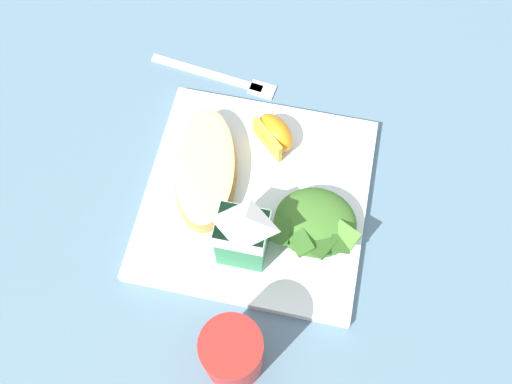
# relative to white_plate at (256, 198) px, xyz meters

# --- Properties ---
(ground) EXTENTS (3.00, 3.00, 0.00)m
(ground) POSITION_rel_white_plate_xyz_m (0.00, 0.00, -0.01)
(ground) COLOR slate
(white_plate) EXTENTS (0.28, 0.28, 0.02)m
(white_plate) POSITION_rel_white_plate_xyz_m (0.00, 0.00, 0.00)
(white_plate) COLOR silver
(white_plate) RESTS_ON ground
(cheesy_pizza_bread) EXTENTS (0.11, 0.18, 0.04)m
(cheesy_pizza_bread) POSITION_rel_white_plate_xyz_m (0.07, -0.01, 0.03)
(cheesy_pizza_bread) COLOR #B77F42
(cheesy_pizza_bread) RESTS_ON white_plate
(green_salad_pile) EXTENTS (0.11, 0.10, 0.05)m
(green_salad_pile) POSITION_rel_white_plate_xyz_m (-0.08, 0.03, 0.03)
(green_salad_pile) COLOR #3D7028
(green_salad_pile) RESTS_ON white_plate
(milk_carton) EXTENTS (0.06, 0.05, 0.11)m
(milk_carton) POSITION_rel_white_plate_xyz_m (-0.00, 0.08, 0.07)
(milk_carton) COLOR #2D8451
(milk_carton) RESTS_ON white_plate
(orange_wedge_front) EXTENTS (0.07, 0.07, 0.04)m
(orange_wedge_front) POSITION_rel_white_plate_xyz_m (-0.01, -0.08, 0.03)
(orange_wedge_front) COLOR orange
(orange_wedge_front) RESTS_ON white_plate
(metal_fork) EXTENTS (0.19, 0.04, 0.01)m
(metal_fork) POSITION_rel_white_plate_xyz_m (0.09, -0.18, -0.01)
(metal_fork) COLOR silver
(metal_fork) RESTS_ON ground
(drinking_red_cup) EXTENTS (0.07, 0.07, 0.11)m
(drinking_red_cup) POSITION_rel_white_plate_xyz_m (-0.02, 0.20, 0.05)
(drinking_red_cup) COLOR red
(drinking_red_cup) RESTS_ON ground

